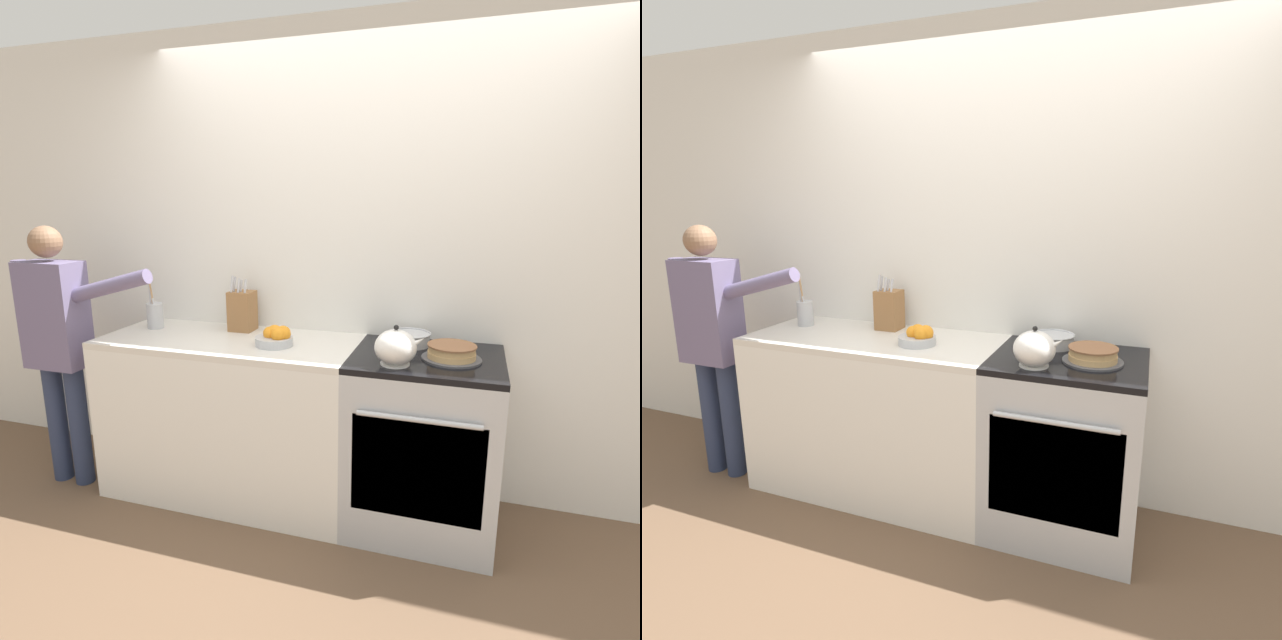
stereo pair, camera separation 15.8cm
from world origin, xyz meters
TOP-DOWN VIEW (x-y plane):
  - ground_plane at (0.00, 0.00)m, footprint 16.00×16.00m
  - wall_back at (0.00, 0.65)m, footprint 8.00×0.04m
  - counter_cabinet at (-0.72, 0.31)m, footprint 1.42×0.63m
  - stove_range at (0.36, 0.31)m, footprint 0.73×0.66m
  - layer_cake at (0.47, 0.29)m, footprint 0.28×0.28m
  - tea_kettle at (0.23, 0.13)m, footprint 0.24×0.20m
  - mixing_bowl at (0.25, 0.48)m, footprint 0.22×0.22m
  - knife_block at (-0.73, 0.50)m, footprint 0.14×0.13m
  - utensil_crock at (-1.25, 0.40)m, footprint 0.10×0.10m
  - fruit_bowl at (-0.42, 0.26)m, footprint 0.20×0.20m
  - person_baker at (-1.70, 0.11)m, footprint 0.90×0.20m

SIDE VIEW (x-z plane):
  - ground_plane at x=0.00m, z-range 0.00..0.00m
  - counter_cabinet at x=-0.72m, z-range 0.00..0.92m
  - stove_range at x=0.36m, z-range 0.00..0.92m
  - person_baker at x=-1.70m, z-range 0.14..1.68m
  - layer_cake at x=0.47m, z-range 0.92..0.99m
  - mixing_bowl at x=0.25m, z-range 0.92..0.99m
  - fruit_bowl at x=-0.42m, z-range 0.92..1.02m
  - tea_kettle at x=0.23m, z-range 0.91..1.10m
  - utensil_crock at x=-1.25m, z-range 0.84..1.17m
  - knife_block at x=-0.73m, z-range 0.88..1.20m
  - wall_back at x=0.00m, z-range 0.00..2.60m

